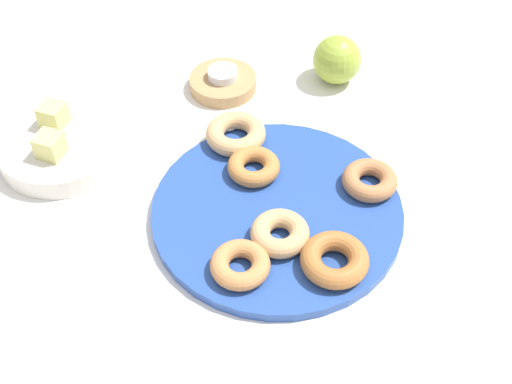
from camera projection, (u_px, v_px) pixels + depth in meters
name	position (u px, v px, depth m)	size (l,w,h in m)	color
ground_plane	(277.00, 215.00, 0.97)	(2.40, 2.40, 0.00)	white
donut_plate	(277.00, 211.00, 0.96)	(0.36, 0.36, 0.02)	#284C9E
donut_0	(335.00, 260.00, 0.88)	(0.09, 0.09, 0.03)	#AD6B33
donut_1	(236.00, 134.00, 1.04)	(0.09, 0.09, 0.03)	tan
donut_2	(280.00, 233.00, 0.91)	(0.08, 0.08, 0.03)	tan
donut_3	(370.00, 180.00, 0.98)	(0.08, 0.08, 0.03)	#B27547
donut_4	(240.00, 265.00, 0.87)	(0.08, 0.08, 0.02)	#C6844C
donut_5	(254.00, 167.00, 1.00)	(0.08, 0.08, 0.02)	#BC7A3D
candle_holder	(223.00, 83.00, 1.16)	(0.11, 0.11, 0.02)	tan
tealight	(223.00, 74.00, 1.14)	(0.05, 0.05, 0.01)	silver
fruit_bowl	(61.00, 147.00, 1.04)	(0.19, 0.19, 0.03)	silver
melon_chunk_left	(50.00, 145.00, 0.99)	(0.04, 0.04, 0.04)	#DBD67A
melon_chunk_right	(53.00, 115.00, 1.04)	(0.04, 0.04, 0.04)	#DBD67A
apple	(337.00, 60.00, 1.15)	(0.08, 0.08, 0.08)	#93AD38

